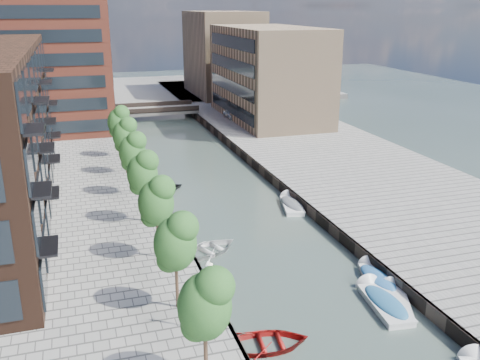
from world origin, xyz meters
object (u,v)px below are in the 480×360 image
bridge (157,110)px  motorboat_2 (394,301)px  tree_3 (142,171)px  sloop_2 (267,347)px  tree_5 (124,133)px  motorboat_4 (291,204)px  sloop_4 (163,191)px  tree_4 (132,150)px  tree_1 (175,240)px  motorboat_3 (382,301)px  sloop_3 (210,252)px  car (231,114)px  tree_2 (156,200)px  motorboat_0 (376,277)px  tree_6 (118,120)px  tree_0 (205,302)px

bridge → motorboat_2: bridge is taller
tree_3 → sloop_2: (4.19, -18.02, -5.31)m
tree_5 → motorboat_4: bearing=-41.0°
sloop_2 → motorboat_4: (9.75, 19.89, 0.20)m
tree_5 → sloop_4: size_ratio=1.39×
motorboat_2 → tree_4: bearing=120.6°
tree_1 → motorboat_3: (12.70, -1.99, -5.10)m
tree_5 → motorboat_4: (13.94, -12.13, -5.11)m
tree_5 → sloop_3: (4.13, -19.47, -5.31)m
tree_1 → sloop_4: tree_1 is taller
tree_4 → sloop_3: 14.17m
tree_3 → motorboat_3: tree_3 is taller
bridge → sloop_4: bearing=-98.2°
motorboat_3 → car: car is taller
motorboat_2 → car: 54.73m
tree_5 → motorboat_2: (13.60, -29.99, -5.22)m
bridge → car: (10.38, -8.53, 0.31)m
car → sloop_2: bearing=-107.0°
tree_2 → tree_5: (0.00, 21.00, 0.00)m
tree_5 → tree_2: bearing=-90.0°
motorboat_0 → car: (4.89, 51.56, 1.51)m
tree_3 → tree_4: (0.00, 7.00, 0.00)m
tree_2 → tree_6: (0.00, 28.00, 0.00)m
tree_4 → tree_5: same height
motorboat_0 → tree_3: bearing=136.9°
motorboat_3 → motorboat_2: bearing=-0.1°
bridge → tree_1: tree_1 is taller
tree_0 → motorboat_2: size_ratio=1.25×
tree_0 → motorboat_0: bearing=29.5°
tree_0 → sloop_3: 16.93m
tree_2 → sloop_3: (4.13, 1.53, -5.31)m
tree_1 → sloop_3: (4.13, 8.53, -5.31)m
bridge → motorboat_2: bearing=-85.4°
bridge → sloop_3: bearing=-94.8°
tree_1 → motorboat_0: (13.99, 0.90, -5.12)m
tree_3 → tree_1: bearing=-90.0°
sloop_2 → motorboat_4: 22.15m
tree_0 → motorboat_3: bearing=21.5°
tree_0 → tree_5: 35.00m
motorboat_0 → motorboat_2: bearing=-97.6°
tree_4 → tree_1: bearing=-90.0°
bridge → sloop_2: size_ratio=2.71×
tree_6 → motorboat_3: tree_6 is taller
sloop_4 → motorboat_0: bearing=-168.6°
tree_4 → motorboat_4: bearing=-20.2°
bridge → car: size_ratio=3.17×
motorboat_3 → tree_6: bearing=109.0°
tree_6 → sloop_3: (4.13, -26.47, -5.31)m
sloop_2 → motorboat_3: 8.75m
tree_6 → motorboat_3: 39.44m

